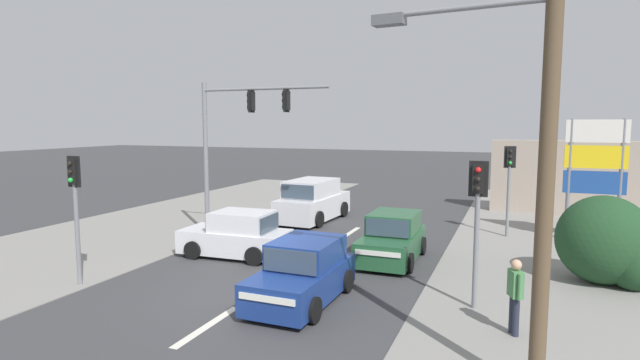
{
  "coord_description": "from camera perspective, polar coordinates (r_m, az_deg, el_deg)",
  "views": [
    {
      "loc": [
        6.16,
        -10.87,
        4.42
      ],
      "look_at": [
        0.29,
        4.0,
        2.61
      ],
      "focal_mm": 28.0,
      "sensor_mm": 36.0,
      "label": 1
    }
  ],
  "objects": [
    {
      "name": "shopping_plaza_sign",
      "position": [
        21.03,
        28.96,
        1.74
      ],
      "size": [
        2.1,
        0.16,
        4.6
      ],
      "color": "slate",
      "rests_on": "ground"
    },
    {
      "name": "utility_pole_foreground_right",
      "position": [
        8.4,
        23.78,
        7.85
      ],
      "size": [
        3.78,
        0.6,
        8.7
      ],
      "color": "brown",
      "rests_on": "ground"
    },
    {
      "name": "kerb_left_verge",
      "position": [
        21.34,
        -22.66,
        -5.96
      ],
      "size": [
        8.0,
        40.0,
        0.02
      ],
      "primitive_type": "cube",
      "color": "gray",
      "rests_on": "ground"
    },
    {
      "name": "roadside_bush",
      "position": [
        15.87,
        30.09,
        -6.27
      ],
      "size": [
        2.6,
        2.23,
        2.47
      ],
      "color": "#1E4223",
      "rests_on": "ground"
    },
    {
      "name": "hatchback_kerbside_parked",
      "position": [
        16.46,
        8.27,
        -6.66
      ],
      "size": [
        1.79,
        3.65,
        1.53
      ],
      "color": "#235633",
      "rests_on": "ground"
    },
    {
      "name": "shopfront_wall_far",
      "position": [
        27.43,
        31.58,
        0.03
      ],
      "size": [
        12.0,
        1.0,
        3.6
      ],
      "primitive_type": "cube",
      "color": "#A39384",
      "rests_on": "ground"
    },
    {
      "name": "ground_plane",
      "position": [
        13.25,
        -7.74,
        -13.08
      ],
      "size": [
        140.0,
        140.0,
        0.0
      ],
      "primitive_type": "plane",
      "color": "#3A3A3D"
    },
    {
      "name": "lane_dash_mid",
      "position": [
        15.81,
        -2.35,
        -9.76
      ],
      "size": [
        0.2,
        2.4,
        0.01
      ],
      "primitive_type": "cube",
      "color": "silver",
      "rests_on": "ground"
    },
    {
      "name": "hatchback_receding_far",
      "position": [
        16.95,
        -9.45,
        -6.29
      ],
      "size": [
        3.69,
        1.88,
        1.53
      ],
      "color": "silver",
      "rests_on": "ground"
    },
    {
      "name": "pedestal_signal_far_median",
      "position": [
        20.62,
        20.81,
        0.47
      ],
      "size": [
        0.44,
        0.31,
        3.56
      ],
      "color": "slate",
      "rests_on": "ground"
    },
    {
      "name": "hatchback_oncoming_near",
      "position": [
        12.65,
        -1.95,
        -10.64
      ],
      "size": [
        1.83,
        3.66,
        1.53
      ],
      "color": "navy",
      "rests_on": "ground"
    },
    {
      "name": "lane_dash_far",
      "position": [
        20.34,
        3.39,
        -6.09
      ],
      "size": [
        0.2,
        2.4,
        0.01
      ],
      "primitive_type": "cube",
      "color": "silver",
      "rests_on": "ground"
    },
    {
      "name": "pedestal_signal_left_kerb",
      "position": [
        14.99,
        -26.19,
        -1.88
      ],
      "size": [
        0.44,
        0.29,
        3.56
      ],
      "color": "slate",
      "rests_on": "ground"
    },
    {
      "name": "pedestal_signal_right_kerb",
      "position": [
        12.27,
        17.54,
        -3.23
      ],
      "size": [
        0.44,
        0.29,
        3.56
      ],
      "color": "slate",
      "rests_on": "ground"
    },
    {
      "name": "traffic_signal_mast",
      "position": [
        19.38,
        -9.83,
        5.56
      ],
      "size": [
        5.29,
        0.45,
        6.0
      ],
      "color": "slate",
      "rests_on": "ground"
    },
    {
      "name": "lane_dash_near",
      "position": [
        11.67,
        -12.73,
        -15.94
      ],
      "size": [
        0.2,
        2.4,
        0.01
      ],
      "primitive_type": "cube",
      "color": "silver",
      "rests_on": "ground"
    },
    {
      "name": "pedestrian_at_kerb",
      "position": [
        11.37,
        21.4,
        -11.89
      ],
      "size": [
        0.34,
        0.53,
        1.63
      ],
      "color": "#232838",
      "rests_on": "ground"
    },
    {
      "name": "suv_oncoming_mid",
      "position": [
        22.78,
        -0.84,
        -2.46
      ],
      "size": [
        2.27,
        4.63,
        1.9
      ],
      "color": "silver",
      "rests_on": "ground"
    }
  ]
}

